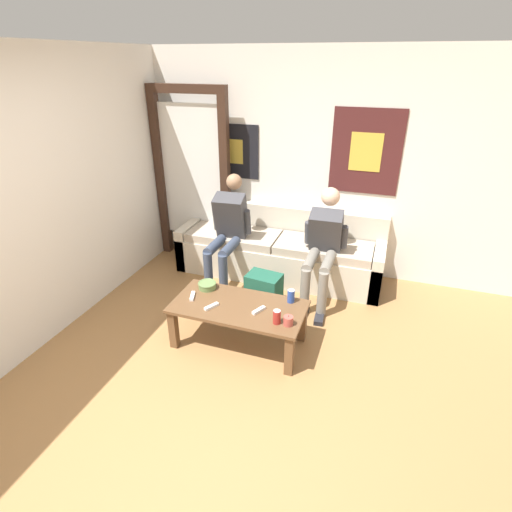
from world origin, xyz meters
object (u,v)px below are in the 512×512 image
coffee_table (238,312)px  drink_can_blue (291,296)px  ceramic_bowl (207,285)px  game_controller_far_center (259,310)px  pillar_candle (288,321)px  game_controller_near_right (212,306)px  drink_can_red (277,317)px  backpack (263,292)px  person_seated_teen (323,243)px  person_seated_adult (228,228)px  couch (279,252)px  game_controller_near_left (192,296)px

coffee_table → drink_can_blue: drink_can_blue is taller
ceramic_bowl → game_controller_far_center: size_ratio=1.22×
pillar_candle → game_controller_near_right: bearing=178.1°
drink_can_blue → drink_can_red: bearing=-94.7°
backpack → drink_can_blue: drink_can_blue is taller
person_seated_teen → ceramic_bowl: 1.31m
person_seated_adult → game_controller_near_right: person_seated_adult is taller
ceramic_bowl → drink_can_red: bearing=-22.1°
person_seated_adult → ceramic_bowl: person_seated_adult is taller
backpack → game_controller_far_center: game_controller_far_center is taller
backpack → drink_can_blue: 0.68m
coffee_table → ceramic_bowl: 0.44m
couch → backpack: couch is taller
person_seated_teen → game_controller_far_center: bearing=-107.6°
backpack → game_controller_near_right: game_controller_near_right is taller
backpack → pillar_candle: bearing=-59.2°
person_seated_adult → pillar_candle: size_ratio=13.47×
coffee_table → pillar_candle: pillar_candle is taller
backpack → game_controller_near_right: (-0.23, -0.78, 0.25)m
drink_can_red → game_controller_near_left: drink_can_red is taller
game_controller_far_center → person_seated_teen: bearing=72.4°
couch → coffee_table: (0.03, -1.43, 0.06)m
backpack → ceramic_bowl: ceramic_bowl is taller
person_seated_teen → game_controller_near_right: bearing=-123.0°
person_seated_adult → pillar_candle: person_seated_adult is taller
coffee_table → person_seated_teen: person_seated_teen is taller
couch → drink_can_blue: couch is taller
game_controller_near_left → drink_can_blue: bearing=14.2°
person_seated_adult → ceramic_bowl: size_ratio=7.03×
game_controller_near_left → game_controller_near_right: bearing=-22.4°
person_seated_adult → game_controller_near_right: (0.33, -1.19, -0.24)m
couch → drink_can_red: size_ratio=19.79×
pillar_candle → drink_can_red: size_ratio=0.74×
coffee_table → drink_can_blue: 0.50m
ceramic_bowl → pillar_candle: 0.94m
pillar_candle → drink_can_red: drink_can_red is taller
backpack → game_controller_near_right: bearing=-106.8°
drink_can_blue → game_controller_near_left: (-0.88, -0.22, -0.05)m
ceramic_bowl → game_controller_near_left: ceramic_bowl is taller
drink_can_red → pillar_candle: bearing=4.9°
person_seated_teen → coffee_table: bearing=-117.4°
person_seated_teen → game_controller_far_center: size_ratio=8.23×
coffee_table → game_controller_far_center: bearing=-8.4°
game_controller_near_right → coffee_table: bearing=27.6°
drink_can_blue → game_controller_near_right: drink_can_blue is taller
ceramic_bowl → drink_can_red: 0.86m
backpack → game_controller_near_left: bearing=-125.0°
coffee_table → pillar_candle: (0.50, -0.13, 0.11)m
game_controller_near_right → couch: bearing=83.1°
coffee_table → backpack: coffee_table is taller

